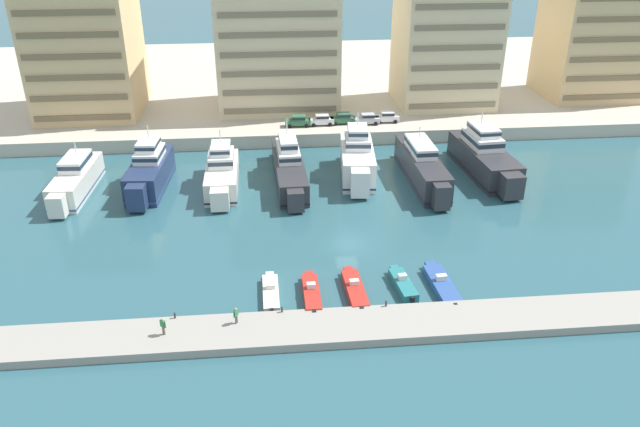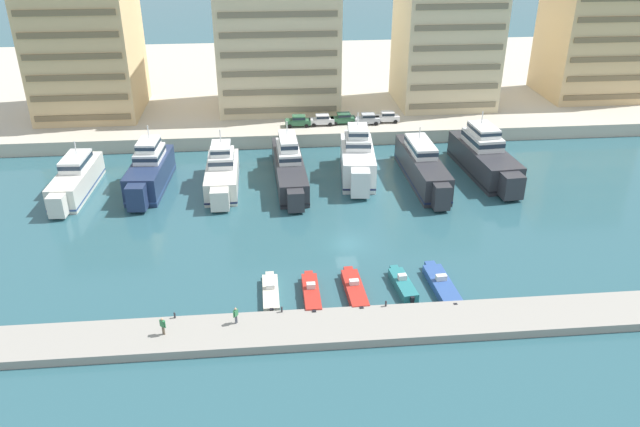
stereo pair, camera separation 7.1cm
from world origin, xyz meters
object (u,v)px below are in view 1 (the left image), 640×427
at_px(yacht_charcoal_mid_right, 485,157).
at_px(car_green_far_left, 298,121).
at_px(motorboat_cream_far_left, 271,293).
at_px(car_white_left, 322,119).
at_px(pedestrian_near_edge, 236,314).
at_px(yacht_white_center, 357,159).
at_px(car_white_center, 387,117).
at_px(motorboat_red_mid_left, 355,290).
at_px(yacht_navy_left, 149,172).
at_px(motorboat_blue_center, 442,285).
at_px(yacht_ivory_far_left, 75,179).
at_px(motorboat_red_left, 311,294).
at_px(yacht_charcoal_center_left, 289,166).
at_px(yacht_charcoal_center_right, 422,166).
at_px(yacht_ivory_mid_left, 222,173).
at_px(car_green_mid_left, 343,118).
at_px(pedestrian_mid_deck, 163,325).
at_px(motorboat_teal_center_left, 403,284).
at_px(car_silver_center_left, 367,118).

height_order(yacht_charcoal_mid_right, car_green_far_left, yacht_charcoal_mid_right).
height_order(motorboat_cream_far_left, car_white_left, car_white_left).
xyz_separation_m(car_green_far_left, pedestrian_near_edge, (-8.85, -50.12, -1.30)).
height_order(yacht_white_center, car_white_center, yacht_white_center).
bearing_deg(motorboat_red_mid_left, motorboat_cream_far_left, 177.31).
bearing_deg(yacht_navy_left, pedestrian_near_edge, -69.20).
relative_size(motorboat_blue_center, car_white_center, 2.02).
distance_m(yacht_ivory_far_left, motorboat_red_left, 40.30).
relative_size(yacht_charcoal_center_left, yacht_charcoal_center_right, 1.05).
relative_size(car_green_far_left, pedestrian_near_edge, 2.45).
height_order(yacht_charcoal_center_right, pedestrian_near_edge, yacht_charcoal_center_right).
bearing_deg(yacht_ivory_mid_left, yacht_charcoal_mid_right, 2.10).
height_order(yacht_ivory_mid_left, car_green_mid_left, yacht_ivory_mid_left).
xyz_separation_m(yacht_ivory_mid_left, motorboat_red_left, (9.94, -27.52, -1.59)).
bearing_deg(motorboat_cream_far_left, pedestrian_near_edge, -121.49).
relative_size(yacht_ivory_mid_left, car_green_mid_left, 3.76).
distance_m(yacht_charcoal_center_right, motorboat_blue_center, 26.98).
bearing_deg(yacht_ivory_mid_left, yacht_navy_left, 175.68).
relative_size(yacht_ivory_far_left, yacht_charcoal_mid_right, 0.85).
distance_m(motorboat_red_mid_left, pedestrian_mid_deck, 19.05).
height_order(yacht_ivory_mid_left, car_white_center, yacht_ivory_mid_left).
relative_size(yacht_navy_left, yacht_ivory_mid_left, 1.02).
bearing_deg(yacht_charcoal_center_right, motorboat_blue_center, -99.24).
distance_m(yacht_navy_left, car_white_left, 30.68).
distance_m(pedestrian_near_edge, pedestrian_mid_deck, 6.49).
distance_m(motorboat_cream_far_left, car_white_center, 49.92).
bearing_deg(yacht_navy_left, yacht_ivory_mid_left, -4.32).
relative_size(car_white_left, pedestrian_near_edge, 2.44).
bearing_deg(yacht_charcoal_center_left, car_green_far_left, 82.01).
distance_m(yacht_ivory_far_left, pedestrian_mid_deck, 36.68).
height_order(yacht_ivory_mid_left, pedestrian_near_edge, yacht_ivory_mid_left).
height_order(yacht_white_center, motorboat_red_mid_left, yacht_white_center).
bearing_deg(motorboat_red_mid_left, yacht_charcoal_mid_right, 51.38).
relative_size(yacht_navy_left, car_white_left, 3.88).
distance_m(yacht_ivory_mid_left, motorboat_blue_center, 35.78).
bearing_deg(yacht_white_center, car_white_left, 101.89).
relative_size(yacht_navy_left, yacht_charcoal_center_right, 0.80).
bearing_deg(motorboat_red_mid_left, yacht_charcoal_center_right, 63.48).
bearing_deg(car_white_center, yacht_ivory_mid_left, -144.54).
height_order(yacht_ivory_far_left, car_white_center, yacht_ivory_far_left).
relative_size(motorboat_teal_center_left, pedestrian_near_edge, 3.72).
distance_m(yacht_ivory_mid_left, motorboat_red_left, 29.31).
height_order(motorboat_blue_center, car_silver_center_left, car_silver_center_left).
height_order(yacht_charcoal_center_left, motorboat_cream_far_left, yacht_charcoal_center_left).
relative_size(yacht_ivory_mid_left, car_white_left, 3.79).
distance_m(yacht_charcoal_center_left, motorboat_cream_far_left, 28.56).
bearing_deg(motorboat_blue_center, car_white_left, 99.90).
distance_m(yacht_charcoal_center_right, motorboat_cream_far_left, 34.12).
bearing_deg(yacht_navy_left, yacht_ivory_far_left, -175.78).
xyz_separation_m(car_green_mid_left, car_white_center, (7.32, 0.05, 0.00)).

